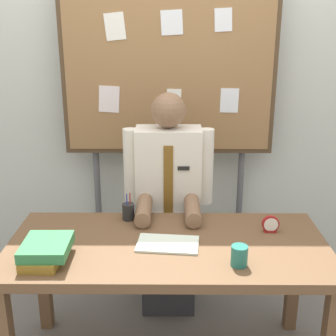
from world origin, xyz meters
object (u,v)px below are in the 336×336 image
bulletin_board (169,69)px  book_stack (46,250)px  desk (168,259)px  open_notebook (169,244)px  desk_clock (271,225)px  person (168,213)px  coffee_mug (239,256)px  pen_holder (128,211)px

bulletin_board → book_stack: bearing=-117.4°
desk → open_notebook: bearing=-77.8°
open_notebook → desk_clock: size_ratio=3.37×
person → book_stack: size_ratio=4.80×
desk_clock → bulletin_board: bearing=124.2°
bulletin_board → desk_clock: bearing=-55.8°
bulletin_board → coffee_mug: bulletin_board is taller
open_notebook → pen_holder: size_ratio=1.94×
pen_holder → coffee_mug: bearing=-41.9°
desk → person: bearing=90.0°
book_stack → desk_clock: (1.13, 0.30, -0.01)m
bulletin_board → desk_clock: size_ratio=23.41×
desk → pen_holder: size_ratio=10.28×
open_notebook → coffee_mug: coffee_mug is taller
desk → book_stack: book_stack is taller
coffee_mug → pen_holder: (-0.56, 0.50, -0.00)m
desk → pen_holder: 0.39m
bulletin_board → open_notebook: bearing=-89.7°
bulletin_board → open_notebook: 1.24m
desk → person: person is taller
bulletin_board → book_stack: 1.45m
person → pen_holder: (-0.23, -0.27, 0.13)m
desk → book_stack: 0.62m
desk → coffee_mug: coffee_mug is taller
desk → desk_clock: desk_clock is taller
open_notebook → coffee_mug: 0.38m
coffee_mug → desk_clock: bearing=57.9°
person → open_notebook: bearing=-89.6°
person → open_notebook: (0.00, -0.57, 0.09)m
person → open_notebook: person is taller
coffee_mug → pen_holder: size_ratio=0.62×
pen_holder → person: bearing=49.5°
coffee_mug → person: bearing=113.4°
book_stack → coffee_mug: bearing=-3.0°
open_notebook → pen_holder: (-0.23, 0.31, 0.04)m
desk → book_stack: bearing=-163.8°
book_stack → open_notebook: size_ratio=0.97×
book_stack → desk_clock: 1.17m
person → book_stack: bearing=-128.6°
desk → pen_holder: bearing=128.3°
desk → desk_clock: size_ratio=17.85×
person → bulletin_board: size_ratio=0.67×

